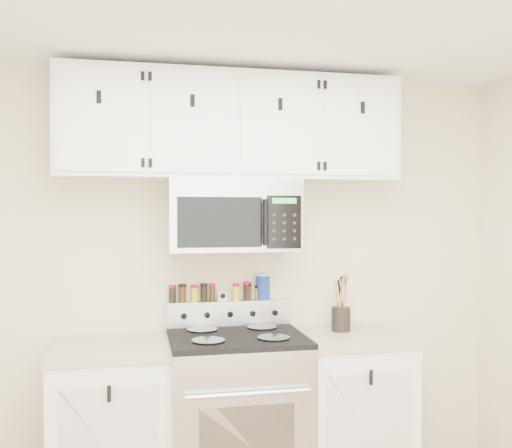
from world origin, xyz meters
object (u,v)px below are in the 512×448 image
at_px(range, 237,415).
at_px(salt_canister, 263,287).
at_px(utensil_crock, 341,317).
at_px(microwave, 233,215).

height_order(range, salt_canister, salt_canister).
bearing_deg(range, utensil_crock, 9.34).
distance_m(range, salt_canister, 0.78).
xyz_separation_m(microwave, utensil_crock, (0.67, -0.02, -0.62)).
bearing_deg(utensil_crock, salt_canister, 159.05).
bearing_deg(salt_canister, utensil_crock, -20.95).
height_order(microwave, salt_canister, microwave).
xyz_separation_m(utensil_crock, salt_canister, (-0.45, 0.17, 0.18)).
xyz_separation_m(range, microwave, (0.00, 0.13, 1.14)).
relative_size(range, salt_canister, 6.80).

